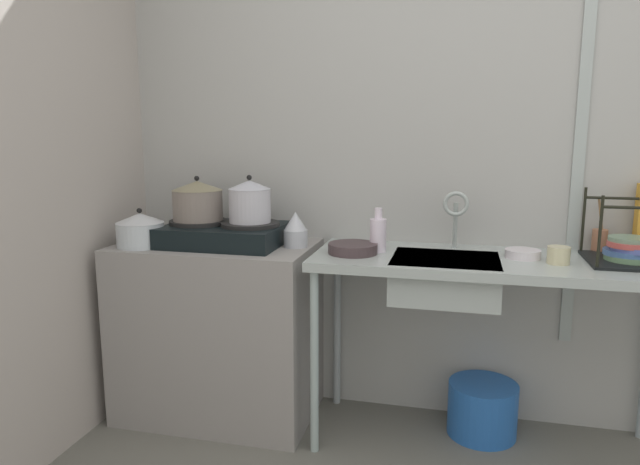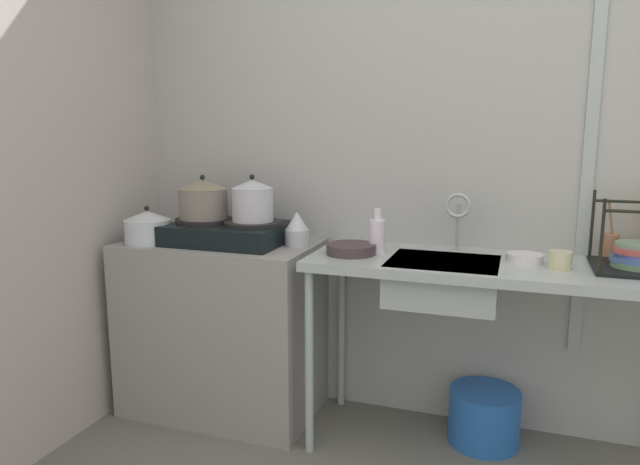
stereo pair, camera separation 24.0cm
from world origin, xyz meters
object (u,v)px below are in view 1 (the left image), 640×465
at_px(small_bowl_on_drainboard, 523,254).
at_px(utensil_jar, 599,240).
at_px(dish_rack, 630,251).
at_px(bucket_on_floor, 482,409).
at_px(stove, 224,233).
at_px(cup_by_rack, 559,255).
at_px(pot_on_right_burner, 250,201).
at_px(sink_basin, 445,278).
at_px(percolator, 296,230).
at_px(frying_pan, 353,248).
at_px(bottle_by_sink, 378,234).
at_px(pot_beside_stove, 140,230).
at_px(faucet, 456,210).
at_px(pot_on_left_burner, 198,200).

distance_m(small_bowl_on_drainboard, utensil_jar, 0.38).
bearing_deg(dish_rack, bucket_on_floor, 174.46).
bearing_deg(bucket_on_floor, dish_rack, -5.54).
distance_m(stove, cup_by_rack, 1.46).
distance_m(pot_on_right_burner, sink_basin, 0.93).
relative_size(percolator, small_bowl_on_drainboard, 1.11).
relative_size(sink_basin, small_bowl_on_drainboard, 3.03).
relative_size(stove, pot_on_right_burner, 2.49).
height_order(frying_pan, small_bowl_on_drainboard, frying_pan).
bearing_deg(percolator, bottle_by_sink, -2.03).
bearing_deg(bottle_by_sink, pot_beside_stove, -172.23).
bearing_deg(bucket_on_floor, pot_beside_stove, -172.04).
xyz_separation_m(faucet, cup_by_rack, (0.41, -0.18, -0.15)).
xyz_separation_m(dish_rack, utensil_jar, (-0.08, 0.18, 0.01)).
xyz_separation_m(percolator, bottle_by_sink, (0.38, -0.01, -0.00)).
relative_size(cup_by_rack, bottle_by_sink, 0.46).
distance_m(pot_beside_stove, faucet, 1.43).
height_order(pot_on_left_burner, cup_by_rack, pot_on_left_burner).
bearing_deg(stove, pot_on_left_burner, -180.00).
distance_m(stove, sink_basin, 1.02).
bearing_deg(pot_on_left_burner, bucket_on_floor, 3.85).
height_order(pot_on_left_burner, percolator, pot_on_left_burner).
relative_size(pot_beside_stove, small_bowl_on_drainboard, 1.50).
bearing_deg(small_bowl_on_drainboard, cup_by_rack, -30.20).
bearing_deg(percolator, frying_pan, -15.59).
xyz_separation_m(frying_pan, utensil_jar, (1.04, 0.27, 0.03)).
xyz_separation_m(pot_on_right_burner, dish_rack, (1.61, 0.04, -0.16)).
bearing_deg(pot_on_left_burner, pot_beside_stove, -150.67).
relative_size(stove, pot_on_left_burner, 2.29).
xyz_separation_m(dish_rack, small_bowl_on_drainboard, (-0.41, -0.00, -0.03)).
bearing_deg(utensil_jar, frying_pan, -165.71).
distance_m(faucet, frying_pan, 0.49).
bearing_deg(bucket_on_floor, bottle_by_sink, -171.62).
relative_size(small_bowl_on_drainboard, utensil_jar, 0.60).
xyz_separation_m(sink_basin, small_bowl_on_drainboard, (0.31, 0.08, 0.10)).
relative_size(pot_on_right_burner, bucket_on_floor, 0.70).
height_order(sink_basin, frying_pan, frying_pan).
bearing_deg(faucet, bottle_by_sink, -160.18).
xyz_separation_m(frying_pan, dish_rack, (1.12, 0.08, 0.03)).
relative_size(pot_beside_stove, cup_by_rack, 2.46).
bearing_deg(frying_pan, pot_on_left_burner, 176.44).
relative_size(pot_on_left_burner, pot_beside_stove, 1.08).
relative_size(percolator, utensil_jar, 0.67).
bearing_deg(pot_beside_stove, bucket_on_floor, 7.96).
height_order(pot_on_right_burner, sink_basin, pot_on_right_burner).
bearing_deg(dish_rack, small_bowl_on_drainboard, -179.49).
bearing_deg(small_bowl_on_drainboard, faucet, 160.08).
bearing_deg(pot_on_right_burner, sink_basin, -2.95).
relative_size(pot_beside_stove, sink_basin, 0.50).
bearing_deg(faucet, dish_rack, -8.13).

